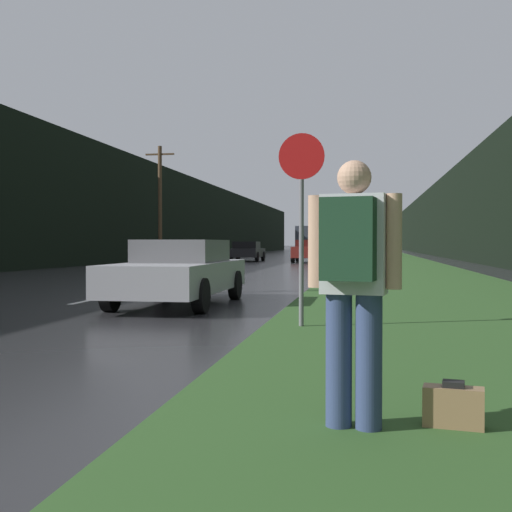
% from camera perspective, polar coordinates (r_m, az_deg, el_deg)
% --- Properties ---
extents(grass_verge, '(6.00, 240.00, 0.02)m').
position_cam_1_polar(grass_verge, '(40.25, 11.88, -0.61)').
color(grass_verge, '#2D5123').
rests_on(grass_verge, ground_plane).
extents(lane_stripe_c, '(0.12, 3.00, 0.01)m').
position_cam_1_polar(lane_stripe_c, '(14.74, -13.69, -3.65)').
color(lane_stripe_c, silver).
rests_on(lane_stripe_c, ground_plane).
extents(lane_stripe_d, '(0.12, 3.00, 0.01)m').
position_cam_1_polar(lane_stripe_d, '(21.33, -6.19, -2.15)').
color(lane_stripe_d, silver).
rests_on(lane_stripe_d, ground_plane).
extents(lane_stripe_e, '(0.12, 3.00, 0.01)m').
position_cam_1_polar(lane_stripe_e, '(28.12, -2.27, -1.35)').
color(lane_stripe_e, silver).
rests_on(lane_stripe_e, ground_plane).
extents(treeline_far_side, '(2.00, 140.00, 7.11)m').
position_cam_1_polar(treeline_far_side, '(52.80, -8.16, 3.66)').
color(treeline_far_side, black).
rests_on(treeline_far_side, ground_plane).
extents(treeline_near_side, '(2.00, 140.00, 7.01)m').
position_cam_1_polar(treeline_near_side, '(50.81, 18.27, 3.66)').
color(treeline_near_side, black).
rests_on(treeline_near_side, ground_plane).
extents(utility_pole_far, '(1.80, 0.24, 7.15)m').
position_cam_1_polar(utility_pole_far, '(39.67, -8.53, 4.71)').
color(utility_pole_far, '#4C3823').
rests_on(utility_pole_far, ground_plane).
extents(stop_sign, '(0.67, 0.07, 2.82)m').
position_cam_1_polar(stop_sign, '(9.35, 4.06, 4.19)').
color(stop_sign, slate).
rests_on(stop_sign, ground_plane).
extents(hitchhiker_with_backpack, '(0.61, 0.47, 1.77)m').
position_cam_1_polar(hitchhiker_with_backpack, '(4.19, 8.61, -1.79)').
color(hitchhiker_with_backpack, navy).
rests_on(hitchhiker_with_backpack, ground_plane).
extents(suitcase, '(0.41, 0.22, 0.32)m').
position_cam_1_polar(suitcase, '(4.51, 17.13, -12.75)').
color(suitcase, olive).
rests_on(suitcase, ground_plane).
extents(car_passing_near, '(1.87, 4.77, 1.30)m').
position_cam_1_polar(car_passing_near, '(12.90, -6.79, -1.36)').
color(car_passing_near, '#9E9EA3').
rests_on(car_passing_near, ground_plane).
extents(car_passing_far, '(1.84, 4.44, 1.44)m').
position_cam_1_polar(car_passing_far, '(41.33, 4.64, 0.48)').
color(car_passing_far, maroon).
rests_on(car_passing_far, ground_plane).
extents(car_oncoming, '(2.00, 4.12, 1.34)m').
position_cam_1_polar(car_oncoming, '(43.87, -0.80, 0.44)').
color(car_oncoming, black).
rests_on(car_oncoming, ground_plane).
extents(delivery_truck, '(2.46, 8.16, 3.50)m').
position_cam_1_polar(delivery_truck, '(87.93, 4.50, 1.54)').
color(delivery_truck, black).
rests_on(delivery_truck, ground_plane).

